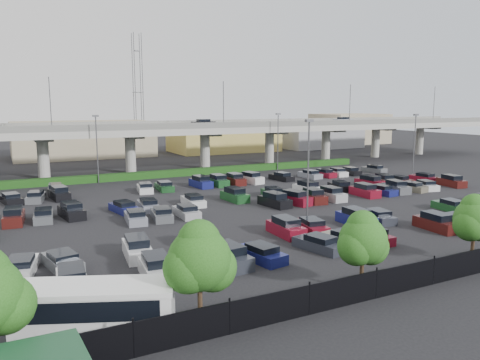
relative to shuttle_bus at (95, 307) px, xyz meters
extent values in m
plane|color=black|center=(25.11, 24.62, -1.43)|extent=(280.00, 280.00, 0.00)
cube|color=#989890|center=(25.11, 56.62, 5.82)|extent=(150.00, 13.00, 1.10)
cube|color=#63645F|center=(25.11, 50.37, 6.87)|extent=(150.00, 0.50, 1.00)
cube|color=#63645F|center=(25.11, 62.87, 6.87)|extent=(150.00, 0.50, 1.00)
cylinder|color=#989890|center=(2.11, 56.62, 1.92)|extent=(1.80, 1.80, 6.70)
cube|color=#63645F|center=(2.11, 56.62, 5.07)|extent=(2.60, 9.75, 0.50)
cylinder|color=#989890|center=(16.11, 56.62, 1.92)|extent=(1.80, 1.80, 6.70)
cube|color=#63645F|center=(16.11, 56.62, 5.07)|extent=(2.60, 9.75, 0.50)
cylinder|color=#989890|center=(30.11, 56.62, 1.92)|extent=(1.80, 1.80, 6.70)
cube|color=#63645F|center=(30.11, 56.62, 5.07)|extent=(2.60, 9.75, 0.50)
cylinder|color=#989890|center=(44.11, 56.62, 1.92)|extent=(1.80, 1.80, 6.70)
cube|color=#63645F|center=(44.11, 56.62, 5.07)|extent=(2.60, 9.75, 0.50)
cylinder|color=#989890|center=(58.11, 56.62, 1.92)|extent=(1.80, 1.80, 6.70)
cube|color=#63645F|center=(58.11, 56.62, 5.07)|extent=(2.60, 9.75, 0.50)
cylinder|color=#989890|center=(72.11, 56.62, 1.92)|extent=(1.80, 1.80, 6.70)
cube|color=#63645F|center=(72.11, 56.62, 5.07)|extent=(2.60, 9.75, 0.50)
cylinder|color=#989890|center=(86.11, 56.62, 1.92)|extent=(1.80, 1.80, 6.70)
cube|color=#63645F|center=(86.11, 56.62, 5.07)|extent=(2.60, 9.75, 0.50)
cube|color=black|center=(31.11, 59.62, 6.78)|extent=(4.40, 1.82, 0.82)
cube|color=black|center=(31.11, 59.62, 7.41)|extent=(2.30, 1.60, 0.50)
cube|color=gray|center=(65.11, 59.62, 6.78)|extent=(4.40, 1.82, 0.82)
cube|color=black|center=(65.11, 59.62, 7.41)|extent=(2.30, 1.60, 0.50)
cylinder|color=#4F4F54|center=(3.11, 50.52, 10.37)|extent=(0.14, 0.14, 8.00)
cylinder|color=#4F4F54|center=(31.11, 50.52, 10.37)|extent=(0.14, 0.14, 8.00)
cylinder|color=#4F4F54|center=(59.11, 50.52, 10.37)|extent=(0.14, 0.14, 8.00)
cylinder|color=#4F4F54|center=(83.11, 50.52, 10.37)|extent=(0.14, 0.14, 8.00)
cube|color=#173C11|center=(25.11, 49.62, -0.88)|extent=(66.00, 1.60, 1.10)
cube|color=black|center=(25.11, -3.38, -0.53)|extent=(70.00, 0.06, 1.80)
cylinder|color=black|center=(1.11, -3.38, -0.43)|extent=(0.10, 0.10, 2.00)
cylinder|color=black|center=(6.11, -3.38, -0.43)|extent=(0.10, 0.10, 2.00)
cylinder|color=black|center=(11.11, -3.38, -0.43)|extent=(0.10, 0.10, 2.00)
cylinder|color=black|center=(16.11, -3.38, -0.43)|extent=(0.10, 0.10, 2.00)
cylinder|color=black|center=(21.11, -3.38, -0.43)|extent=(0.10, 0.10, 2.00)
sphere|color=#1F4C14|center=(-4.10, -1.86, 1.71)|extent=(2.65, 2.65, 2.65)
cylinder|color=#332316|center=(5.11, -1.83, -0.33)|extent=(0.26, 0.26, 2.18)
sphere|color=#1F4C14|center=(5.11, -1.83, 2.33)|extent=(3.39, 3.39, 3.39)
sphere|color=#1F4C14|center=(5.90, -1.73, 1.73)|extent=(2.67, 2.67, 2.67)
sphere|color=#1F4C14|center=(4.45, -1.91, 1.97)|extent=(2.67, 2.67, 2.67)
sphere|color=#1F4C14|center=(5.15, -1.71, 3.30)|extent=(2.30, 2.30, 2.30)
cylinder|color=#332316|center=(16.11, -2.05, -0.45)|extent=(0.26, 0.26, 1.96)
sphere|color=#1F4C14|center=(16.11, -2.05, 1.94)|extent=(3.04, 3.04, 3.04)
sphere|color=#1F4C14|center=(16.82, -1.95, 1.40)|extent=(2.39, 2.39, 2.39)
sphere|color=#1F4C14|center=(15.52, -2.13, 1.62)|extent=(2.39, 2.39, 2.39)
sphere|color=#1F4C14|center=(16.15, -1.93, 2.81)|extent=(2.06, 2.06, 2.06)
cylinder|color=#332316|center=(27.11, -1.77, -0.44)|extent=(0.26, 0.26, 1.97)
sphere|color=#1F4C14|center=(27.11, -1.77, 1.97)|extent=(3.07, 3.07, 3.07)
sphere|color=#1F4C14|center=(27.82, -1.67, 1.42)|extent=(2.41, 2.41, 2.41)
sphere|color=#1F4C14|center=(26.51, -1.85, 1.64)|extent=(2.41, 2.41, 2.41)
sphere|color=#1F4C14|center=(27.15, -1.65, 2.84)|extent=(2.08, 2.08, 2.08)
cube|color=white|center=(0.00, 0.00, -0.25)|extent=(8.45, 5.57, 2.34)
cube|color=black|center=(0.00, 0.00, 0.30)|extent=(7.44, 5.21, 1.06)
cube|color=white|center=(0.00, 0.00, 1.05)|extent=(8.59, 5.72, 0.28)
cube|color=white|center=(-0.39, 6.12, -0.90)|extent=(2.19, 4.54, 1.05)
cube|color=black|center=(-0.39, 6.12, -0.08)|extent=(1.82, 2.73, 0.65)
cube|color=white|center=(5.11, 6.12, -0.90)|extent=(2.22, 4.55, 1.05)
cube|color=black|center=(5.11, 6.12, -0.08)|extent=(1.84, 2.74, 0.65)
cube|color=#2C3039|center=(10.61, 6.12, -0.90)|extent=(2.29, 4.57, 1.05)
cube|color=black|center=(10.61, 6.12, -0.08)|extent=(1.87, 2.76, 0.65)
cube|color=navy|center=(13.36, 6.12, -1.02)|extent=(2.57, 4.65, 0.82)
cube|color=black|center=(13.36, 5.92, -0.39)|extent=(1.99, 2.55, 0.50)
cube|color=#2C3039|center=(18.86, 6.12, -1.02)|extent=(2.78, 4.70, 0.82)
cube|color=black|center=(18.86, 5.93, -0.39)|extent=(2.09, 2.61, 0.50)
cube|color=#6E6856|center=(21.61, 6.12, -1.02)|extent=(2.55, 4.65, 0.82)
cube|color=black|center=(21.61, 5.92, -0.39)|extent=(1.98, 2.54, 0.50)
cube|color=maroon|center=(24.36, 6.12, -1.02)|extent=(1.88, 4.42, 0.82)
cube|color=black|center=(24.36, 5.92, -0.39)|extent=(1.63, 2.32, 0.50)
cube|color=#471512|center=(32.61, 6.12, -0.90)|extent=(2.09, 4.50, 1.05)
cube|color=black|center=(32.61, 6.12, -0.08)|extent=(1.76, 2.69, 0.65)
cube|color=white|center=(35.36, 6.12, -1.02)|extent=(1.94, 4.45, 0.82)
cube|color=black|center=(35.36, 5.92, -0.39)|extent=(1.67, 2.34, 0.50)
cube|color=white|center=(-3.14, 11.12, -1.02)|extent=(2.68, 4.68, 0.82)
cube|color=black|center=(-3.14, 10.93, -0.39)|extent=(2.04, 2.58, 0.50)
cube|color=#575A5F|center=(-0.39, 11.12, -1.02)|extent=(2.65, 4.67, 0.82)
cube|color=black|center=(-0.39, 10.93, -0.39)|extent=(2.02, 2.57, 0.50)
cube|color=white|center=(5.11, 11.12, -0.90)|extent=(2.30, 4.58, 1.05)
cube|color=black|center=(5.11, 11.12, -0.08)|extent=(1.88, 2.76, 0.65)
cube|color=#471512|center=(10.61, 11.12, -0.90)|extent=(1.83, 4.40, 1.05)
cube|color=black|center=(10.61, 11.12, -0.08)|extent=(1.61, 2.60, 0.65)
cube|color=maroon|center=(18.86, 11.12, -0.90)|extent=(1.95, 4.45, 1.05)
cube|color=black|center=(18.86, 11.12, -0.08)|extent=(1.68, 2.65, 0.65)
cube|color=maroon|center=(21.61, 11.12, -1.02)|extent=(2.50, 4.63, 0.82)
cube|color=black|center=(21.61, 10.92, -0.39)|extent=(1.95, 2.53, 0.50)
cube|color=navy|center=(27.11, 11.12, -0.90)|extent=(1.96, 4.46, 1.05)
cube|color=black|center=(27.11, 11.12, -0.08)|extent=(1.68, 2.65, 0.65)
cube|color=#2C3039|center=(29.86, 11.12, -1.02)|extent=(2.50, 4.63, 0.82)
cube|color=black|center=(29.86, 10.92, -0.39)|extent=(1.95, 2.53, 0.50)
cube|color=#1C4E23|center=(40.86, 11.12, -1.02)|extent=(2.42, 4.61, 0.82)
cube|color=black|center=(40.86, 10.92, -0.39)|extent=(1.91, 2.50, 0.50)
cube|color=gray|center=(7.86, 22.12, -1.02)|extent=(2.32, 4.58, 0.82)
cube|color=black|center=(7.86, 21.92, -0.39)|extent=(1.86, 2.47, 0.50)
cube|color=#575A5F|center=(10.61, 22.12, -1.02)|extent=(2.49, 4.63, 0.82)
cube|color=black|center=(10.61, 21.92, -0.39)|extent=(1.94, 2.52, 0.50)
cube|color=#A9A9AD|center=(13.36, 22.12, -1.02)|extent=(1.90, 4.43, 0.82)
cube|color=black|center=(13.36, 21.92, -0.39)|extent=(1.64, 2.33, 0.50)
cube|color=black|center=(24.36, 22.12, -0.90)|extent=(2.34, 4.59, 1.05)
cube|color=black|center=(24.36, 22.12, -0.08)|extent=(1.91, 2.78, 0.65)
cube|color=maroon|center=(27.11, 22.12, -0.90)|extent=(2.86, 4.71, 1.05)
cube|color=black|center=(27.11, 22.12, -0.08)|extent=(2.20, 2.92, 0.65)
cube|color=#471512|center=(29.86, 22.12, -0.90)|extent=(2.49, 4.63, 1.05)
cube|color=black|center=(29.86, 22.12, -0.08)|extent=(1.99, 2.82, 0.65)
cube|color=#A9A9AD|center=(32.61, 22.12, -0.90)|extent=(1.93, 4.44, 1.05)
cube|color=black|center=(32.61, 22.12, -0.08)|extent=(1.66, 2.64, 0.65)
cube|color=maroon|center=(38.11, 22.12, -0.90)|extent=(2.03, 4.48, 1.05)
cube|color=black|center=(38.11, 22.12, -0.08)|extent=(1.73, 2.67, 0.65)
cube|color=navy|center=(40.86, 22.12, -1.02)|extent=(2.25, 4.56, 0.82)
cube|color=black|center=(40.86, 21.92, -0.39)|extent=(1.82, 2.45, 0.50)
cube|color=#575A5F|center=(43.61, 22.12, -0.90)|extent=(2.55, 4.65, 1.05)
cube|color=black|center=(43.61, 22.12, -0.08)|extent=(2.03, 2.84, 0.65)
cube|color=#6E6856|center=(46.36, 22.12, -1.02)|extent=(2.53, 4.64, 0.82)
cube|color=black|center=(46.36, 21.92, -0.39)|extent=(1.97, 2.54, 0.50)
cube|color=white|center=(49.11, 22.12, -1.02)|extent=(2.79, 4.70, 0.82)
cube|color=black|center=(49.11, 21.93, -0.39)|extent=(2.09, 2.61, 0.50)
cube|color=#471512|center=(54.61, 22.12, -0.90)|extent=(2.50, 4.64, 1.05)
cube|color=black|center=(54.61, 22.12, -0.08)|extent=(2.00, 2.82, 0.65)
cube|color=#471512|center=(-3.14, 27.12, -0.90)|extent=(2.28, 4.57, 1.05)
cube|color=black|center=(-3.14, 27.12, -0.08)|extent=(1.87, 2.76, 0.65)
cube|color=#575A5F|center=(-0.39, 27.12, -1.02)|extent=(2.28, 4.57, 0.82)
cube|color=black|center=(-0.39, 26.92, -0.39)|extent=(1.84, 2.46, 0.50)
cube|color=black|center=(2.36, 27.12, -0.90)|extent=(2.44, 4.62, 1.05)
cube|color=black|center=(2.36, 27.12, -0.08)|extent=(1.96, 2.80, 0.65)
cube|color=navy|center=(7.86, 27.12, -1.02)|extent=(2.59, 4.66, 0.82)
cube|color=black|center=(7.86, 26.92, -0.39)|extent=(1.99, 2.55, 0.50)
cube|color=gray|center=(10.61, 27.12, -1.02)|extent=(2.20, 4.54, 0.82)
cube|color=black|center=(10.61, 26.92, -0.39)|extent=(1.80, 2.43, 0.50)
cube|color=white|center=(16.11, 27.12, -1.02)|extent=(2.05, 4.49, 0.82)
cube|color=black|center=(16.11, 26.92, -0.39)|extent=(1.72, 2.38, 0.50)
cube|color=#1C4E23|center=(21.61, 27.12, -0.90)|extent=(2.09, 4.50, 1.05)
cube|color=black|center=(21.61, 27.12, -0.08)|extent=(1.76, 2.69, 0.65)
cube|color=#1C4E23|center=(27.11, 27.12, -1.02)|extent=(2.59, 4.66, 0.82)
cube|color=black|center=(27.11, 26.92, -0.39)|extent=(1.99, 2.55, 0.50)
cube|color=white|center=(32.61, 27.12, -0.90)|extent=(2.16, 4.53, 1.05)
cube|color=black|center=(32.61, 27.12, -0.08)|extent=(1.80, 2.72, 0.65)
cube|color=black|center=(38.11, 27.12, -1.02)|extent=(2.74, 4.69, 0.82)
cube|color=black|center=(38.11, 26.93, -0.39)|extent=(2.07, 2.60, 0.50)
cube|color=maroon|center=(43.61, 27.12, -0.90)|extent=(2.47, 4.63, 1.05)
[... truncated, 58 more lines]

